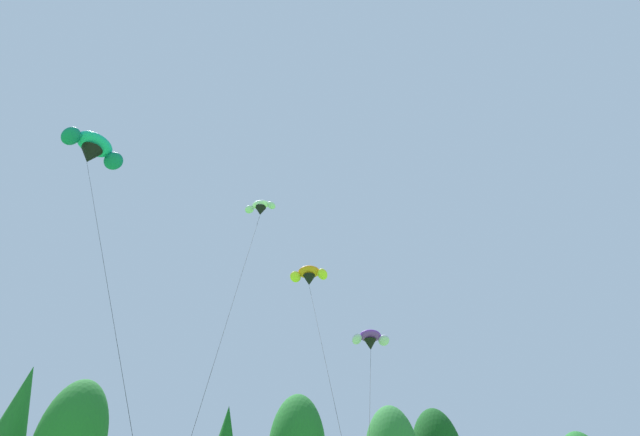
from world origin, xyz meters
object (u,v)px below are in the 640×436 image
(parafoil_kite_mid_orange, at_px, (309,276))
(parafoil_kite_far_teal, at_px, (93,149))
(parafoil_kite_low_purple, at_px, (370,340))
(parafoil_kite_high_white, at_px, (260,208))

(parafoil_kite_mid_orange, relative_size, parafoil_kite_far_teal, 0.82)
(parafoil_kite_mid_orange, height_order, parafoil_kite_low_purple, parafoil_kite_mid_orange)
(parafoil_kite_far_teal, height_order, parafoil_kite_low_purple, parafoil_kite_far_teal)
(parafoil_kite_high_white, distance_m, parafoil_kite_mid_orange, 5.62)
(parafoil_kite_high_white, height_order, parafoil_kite_low_purple, parafoil_kite_high_white)
(parafoil_kite_high_white, distance_m, parafoil_kite_low_purple, 11.05)
(parafoil_kite_far_teal, bearing_deg, parafoil_kite_mid_orange, 18.02)
(parafoil_kite_high_white, xyz_separation_m, parafoil_kite_mid_orange, (4.02, 1.91, -3.43))
(parafoil_kite_far_teal, xyz_separation_m, parafoil_kite_low_purple, (17.15, 1.89, -8.38))
(parafoil_kite_mid_orange, height_order, parafoil_kite_far_teal, parafoil_kite_far_teal)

